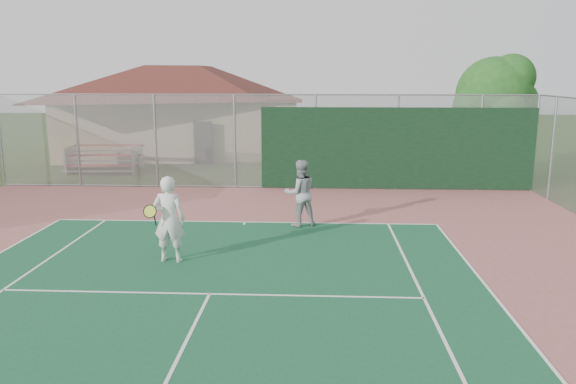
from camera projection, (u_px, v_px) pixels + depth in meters
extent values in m
cylinder|color=gray|center=(1.00, 141.00, 21.38)|extent=(0.08, 0.08, 3.50)
cylinder|color=gray|center=(78.00, 141.00, 21.23)|extent=(0.08, 0.08, 3.50)
cylinder|color=gray|center=(156.00, 142.00, 21.08)|extent=(0.08, 0.08, 3.50)
cylinder|color=gray|center=(235.00, 142.00, 20.93)|extent=(0.08, 0.08, 3.50)
cylinder|color=gray|center=(315.00, 142.00, 20.78)|extent=(0.08, 0.08, 3.50)
cylinder|color=gray|center=(397.00, 143.00, 20.63)|extent=(0.08, 0.08, 3.50)
cylinder|color=gray|center=(479.00, 143.00, 20.48)|extent=(0.08, 0.08, 3.50)
cylinder|color=gray|center=(535.00, 144.00, 20.39)|extent=(0.08, 0.08, 3.50)
cylinder|color=gray|center=(261.00, 95.00, 20.53)|extent=(20.00, 0.05, 0.05)
cylinder|color=gray|center=(262.00, 187.00, 21.22)|extent=(20.00, 0.05, 0.05)
cube|color=#999EA0|center=(262.00, 142.00, 20.88)|extent=(20.00, 0.02, 3.50)
cube|color=black|center=(397.00, 148.00, 20.62)|extent=(10.00, 0.04, 3.00)
cylinder|color=gray|center=(552.00, 149.00, 18.92)|extent=(0.08, 0.08, 3.50)
cube|color=tan|center=(182.00, 126.00, 30.73)|extent=(12.79, 9.48, 2.94)
cube|color=brown|center=(181.00, 98.00, 30.43)|extent=(13.35, 10.03, 0.18)
pyramid|color=brown|center=(180.00, 66.00, 30.08)|extent=(14.07, 10.42, 1.77)
cube|color=black|center=(203.00, 143.00, 26.86)|extent=(0.88, 0.06, 2.06)
cube|color=#9E2B24|center=(101.00, 166.00, 24.26)|extent=(3.16, 0.52, 0.05)
cube|color=#B2B5BA|center=(99.00, 171.00, 24.04)|extent=(3.16, 0.49, 0.04)
cube|color=#9E2B24|center=(105.00, 155.00, 24.75)|extent=(3.16, 0.52, 0.05)
cube|color=#B2B5BA|center=(103.00, 161.00, 24.53)|extent=(3.16, 0.49, 0.04)
cube|color=#9E2B24|center=(109.00, 145.00, 25.24)|extent=(3.16, 0.52, 0.05)
cube|color=#B2B5BA|center=(107.00, 151.00, 25.02)|extent=(3.16, 0.49, 0.04)
cube|color=#B2B5BA|center=(73.00, 159.00, 24.85)|extent=(0.20, 1.89, 1.15)
cube|color=#B2B5BA|center=(138.00, 159.00, 24.71)|extent=(0.20, 1.89, 1.15)
cylinder|color=#3C2216|center=(490.00, 145.00, 23.34)|extent=(0.34, 0.34, 2.67)
sphere|color=#1B4C17|center=(494.00, 94.00, 22.92)|extent=(3.05, 3.05, 3.05)
sphere|color=#1B4C17|center=(512.00, 103.00, 23.23)|extent=(2.10, 2.10, 2.10)
sphere|color=#1B4C17|center=(477.00, 107.00, 22.68)|extent=(1.91, 1.91, 1.91)
sphere|color=#1B4C17|center=(504.00, 110.00, 22.18)|extent=(1.71, 1.71, 1.71)
sphere|color=#1B4C17|center=(481.00, 98.00, 23.71)|extent=(1.91, 1.91, 1.91)
sphere|color=#1B4C17|center=(511.00, 78.00, 22.57)|extent=(1.91, 1.91, 1.91)
imported|color=silver|center=(169.00, 220.00, 12.62)|extent=(0.74, 0.51, 1.97)
imported|color=#999C9E|center=(300.00, 194.00, 15.67)|extent=(1.10, 0.98, 1.87)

